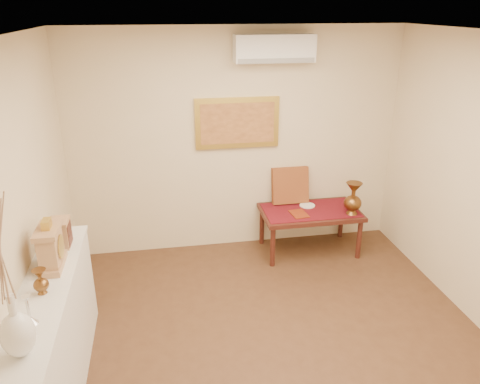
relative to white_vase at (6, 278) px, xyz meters
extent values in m
plane|color=#553621|center=(1.81, 0.73, -1.50)|extent=(4.50, 4.50, 0.00)
plane|color=white|center=(1.81, 0.73, 1.20)|extent=(4.50, 4.50, 0.00)
cube|color=beige|center=(1.81, 2.98, -0.15)|extent=(4.00, 0.02, 2.70)
cube|color=beige|center=(-0.19, 0.73, -0.15)|extent=(0.02, 4.50, 2.70)
cube|color=maroon|center=(2.66, 2.61, -0.95)|extent=(1.14, 0.59, 0.01)
cylinder|color=white|center=(2.66, 2.73, -0.94)|extent=(0.19, 0.19, 0.01)
cube|color=maroon|center=(2.48, 2.51, -0.94)|extent=(0.21, 0.27, 0.01)
cube|color=maroon|center=(2.47, 2.89, -0.72)|extent=(0.46, 0.19, 0.47)
cube|color=silver|center=(-0.02, 0.73, -1.03)|extent=(0.35, 2.00, 0.95)
cube|color=silver|center=(-0.02, 0.73, -0.54)|extent=(0.37, 2.02, 0.03)
cube|color=tan|center=(0.00, 1.01, -0.50)|extent=(0.16, 0.36, 0.05)
cube|color=tan|center=(0.00, 1.01, -0.35)|extent=(0.14, 0.30, 0.25)
cylinder|color=beige|center=(0.07, 1.01, -0.35)|extent=(0.01, 0.17, 0.17)
cylinder|color=gold|center=(0.08, 1.01, -0.35)|extent=(0.01, 0.19, 0.19)
cube|color=tan|center=(0.00, 1.01, -0.20)|extent=(0.17, 0.34, 0.04)
cube|color=gold|center=(0.00, 1.01, -0.15)|extent=(0.06, 0.11, 0.07)
cube|color=tan|center=(0.00, 1.36, -0.41)|extent=(0.15, 0.20, 0.22)
cube|color=#451C14|center=(0.08, 1.36, -0.46)|extent=(0.01, 0.17, 0.09)
cube|color=#451C14|center=(0.08, 1.36, -0.36)|extent=(0.01, 0.17, 0.09)
cube|color=tan|center=(0.00, 1.36, -0.29)|extent=(0.16, 0.21, 0.02)
cube|color=#451C14|center=(2.66, 2.61, -0.98)|extent=(1.20, 0.70, 0.05)
cylinder|color=#451C14|center=(2.12, 2.32, -1.25)|extent=(0.06, 0.06, 0.50)
cylinder|color=#451C14|center=(3.20, 2.32, -1.25)|extent=(0.06, 0.06, 0.50)
cylinder|color=#451C14|center=(2.12, 2.90, -1.25)|extent=(0.06, 0.06, 0.50)
cylinder|color=#451C14|center=(3.20, 2.90, -1.25)|extent=(0.06, 0.06, 0.50)
cube|color=gold|center=(1.81, 2.95, 0.10)|extent=(1.00, 0.05, 0.60)
cube|color=#B97940|center=(1.81, 2.93, 0.10)|extent=(0.88, 0.01, 0.48)
cube|color=white|center=(2.21, 2.85, 0.95)|extent=(0.90, 0.24, 0.30)
cube|color=gray|center=(2.21, 2.73, 0.83)|extent=(0.86, 0.02, 0.05)
camera|label=1|loc=(0.88, -2.40, 1.40)|focal=35.00mm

